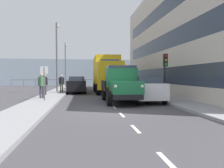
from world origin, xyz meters
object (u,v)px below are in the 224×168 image
car_maroon_oppositeside_2 (79,81)px  car_white_kerbside_near (145,89)px  car_grey_kerbside_1 (129,86)px  car_black_oppositeside_0 (77,84)px  traffic_light_near (165,66)px  lamp_post_promenade (57,51)px  pedestrian_couple_a (44,83)px  street_sign (44,77)px  car_red_oppositeside_1 (78,83)px  lamp_post_far (65,61)px  lorry_cargo_yellow (107,73)px  pedestrian_by_lamp (42,83)px  car_teal_kerbside_3 (112,82)px  truck_vintage_green (121,85)px  pedestrian_with_bag (61,82)px  car_navy_kerbside_2 (119,83)px

car_maroon_oppositeside_2 → car_white_kerbside_near: bearing=102.6°
car_grey_kerbside_1 → car_black_oppositeside_0: same height
car_black_oppositeside_0 → traffic_light_near: size_ratio=1.40×
lamp_post_promenade → car_white_kerbside_near: bearing=128.9°
pedestrian_couple_a → street_sign: street_sign is taller
car_red_oppositeside_1 → lamp_post_far: size_ratio=0.71×
lorry_cargo_yellow → pedestrian_by_lamp: size_ratio=4.52×
car_grey_kerbside_1 → car_maroon_oppositeside_2: 16.82m
car_teal_kerbside_3 → lorry_cargo_yellow: bearing=77.8°
lamp_post_promenade → truck_vintage_green: bearing=121.0°
car_white_kerbside_near → pedestrian_by_lamp: bearing=-17.3°
car_teal_kerbside_3 → lamp_post_far: lamp_post_far is taller
car_grey_kerbside_1 → pedestrian_with_bag: 6.62m
car_red_oppositeside_1 → lamp_post_promenade: size_ratio=0.66×
car_red_oppositeside_1 → pedestrian_couple_a: 9.69m
lamp_post_far → car_red_oppositeside_1: bearing=117.4°
car_white_kerbside_near → lamp_post_promenade: (6.77, -8.41, 3.37)m
car_black_oppositeside_0 → car_red_oppositeside_1: size_ratio=0.98×
traffic_light_near → lamp_post_promenade: bearing=-40.9°
car_navy_kerbside_2 → pedestrian_with_bag: pedestrian_with_bag is taller
car_white_kerbside_near → lamp_post_far: bearing=-69.7°
pedestrian_by_lamp → traffic_light_near: 9.05m
pedestrian_couple_a → car_grey_kerbside_1: bearing=-178.7°
car_navy_kerbside_2 → lamp_post_promenade: 7.94m
car_maroon_oppositeside_2 → truck_vintage_green: bearing=98.3°
pedestrian_with_bag → pedestrian_by_lamp: bearing=80.5°
car_navy_kerbside_2 → traffic_light_near: size_ratio=1.24×
car_navy_kerbside_2 → truck_vintage_green: bearing=81.4°
car_white_kerbside_near → pedestrian_with_bag: (6.25, -7.46, 0.28)m
truck_vintage_green → pedestrian_couple_a: size_ratio=3.18×
car_white_kerbside_near → lamp_post_promenade: bearing=-51.1°
lorry_cargo_yellow → car_maroon_oppositeside_2: (3.12, -12.62, -1.18)m
truck_vintage_green → lamp_post_promenade: lamp_post_promenade is taller
pedestrian_with_bag → traffic_light_near: 10.36m
traffic_light_near → lamp_post_far: bearing=-63.7°
car_white_kerbside_near → truck_vintage_green: bearing=3.9°
pedestrian_with_bag → pedestrian_couple_a: bearing=63.1°
car_teal_kerbside_3 → car_black_oppositeside_0: same height
truck_vintage_green → car_red_oppositeside_1: size_ratio=1.23×
pedestrian_couple_a → street_sign: 4.43m
car_teal_kerbside_3 → traffic_light_near: bearing=96.5°
car_navy_kerbside_2 → car_teal_kerbside_3: bearing=-90.0°
car_black_oppositeside_0 → pedestrian_by_lamp: (2.34, 6.29, 0.33)m
truck_vintage_green → car_teal_kerbside_3: bearing=-95.7°
traffic_light_near → street_sign: traffic_light_near is taller
pedestrian_by_lamp → pedestrian_with_bag: (-0.88, -5.24, -0.05)m
pedestrian_with_bag → car_teal_kerbside_3: bearing=-124.6°
truck_vintage_green → car_red_oppositeside_1: truck_vintage_green is taller
pedestrian_with_bag → street_sign: street_sign is taller
pedestrian_with_bag → car_red_oppositeside_1: bearing=-101.8°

